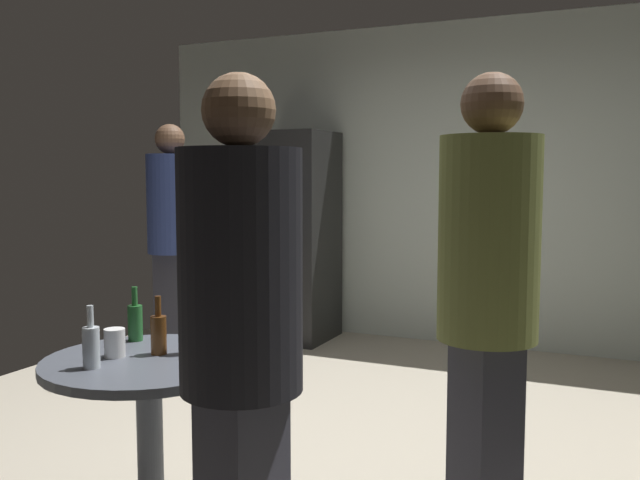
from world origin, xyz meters
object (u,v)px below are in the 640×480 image
object	(u,v)px
beer_bottle_brown	(159,333)
person_in_olive_shirt	(488,291)
beer_bottle_green	(135,321)
person_in_black_shirt	(241,333)
foreground_table	(149,385)
beer_bottle_amber	(188,333)
refrigerator	(291,236)
beer_bottle_clear	(91,345)
plastic_cup_white	(115,343)
person_in_navy_shirt	(172,229)

from	to	relation	value
beer_bottle_brown	person_in_olive_shirt	size ratio (longest dim) A/B	0.13
beer_bottle_green	person_in_black_shirt	bearing A→B (deg)	-36.41
foreground_table	person_in_olive_shirt	world-z (taller)	person_in_olive_shirt
beer_bottle_amber	person_in_black_shirt	bearing A→B (deg)	-44.85
refrigerator	beer_bottle_clear	distance (m)	3.59
foreground_table	person_in_black_shirt	distance (m)	0.92
beer_bottle_amber	person_in_black_shirt	distance (m)	0.87
beer_bottle_brown	beer_bottle_green	distance (m)	0.27
plastic_cup_white	beer_bottle_brown	bearing A→B (deg)	38.99
foreground_table	beer_bottle_amber	bearing A→B (deg)	49.96
foreground_table	person_in_navy_shirt	xyz separation A→B (m)	(-1.30, 1.92, 0.42)
person_in_navy_shirt	person_in_black_shirt	world-z (taller)	person_in_navy_shirt
person_in_olive_shirt	person_in_black_shirt	bearing A→B (deg)	9.42
beer_bottle_brown	beer_bottle_green	xyz separation A→B (m)	(-0.23, 0.14, 0.00)
beer_bottle_clear	person_in_navy_shirt	size ratio (longest dim) A/B	0.13
refrigerator	beer_bottle_brown	distance (m)	3.37
person_in_black_shirt	refrigerator	bearing A→B (deg)	-53.61
beer_bottle_amber	person_in_olive_shirt	xyz separation A→B (m)	(1.13, 0.14, 0.22)
plastic_cup_white	person_in_black_shirt	size ratio (longest dim) A/B	0.06
beer_bottle_amber	beer_bottle_green	bearing A→B (deg)	165.19
refrigerator	plastic_cup_white	xyz separation A→B (m)	(0.90, -3.31, -0.11)
beer_bottle_clear	person_in_olive_shirt	bearing A→B (deg)	18.75
person_in_navy_shirt	person_in_black_shirt	xyz separation A→B (m)	(2.00, -2.40, -0.05)
beer_bottle_green	foreground_table	bearing A→B (deg)	-42.20
beer_bottle_amber	beer_bottle_brown	size ratio (longest dim) A/B	1.00
beer_bottle_amber	refrigerator	bearing A→B (deg)	109.69
person_in_navy_shirt	beer_bottle_clear	bearing A→B (deg)	28.76
beer_bottle_brown	person_in_olive_shirt	bearing A→B (deg)	8.89
person_in_black_shirt	beer_bottle_brown	bearing A→B (deg)	-26.26
beer_bottle_amber	person_in_olive_shirt	bearing A→B (deg)	7.03
plastic_cup_white	person_in_black_shirt	xyz separation A→B (m)	(0.83, -0.44, 0.21)
beer_bottle_amber	person_in_black_shirt	size ratio (longest dim) A/B	0.13
person_in_black_shirt	beer_bottle_clear	bearing A→B (deg)	-7.92
foreground_table	person_in_navy_shirt	distance (m)	2.36
beer_bottle_clear	person_in_olive_shirt	world-z (taller)	person_in_olive_shirt
refrigerator	plastic_cup_white	size ratio (longest dim) A/B	16.36
refrigerator	beer_bottle_clear	size ratio (longest dim) A/B	7.83
beer_bottle_brown	beer_bottle_clear	distance (m)	0.28
beer_bottle_clear	person_in_black_shirt	bearing A→B (deg)	-19.56
refrigerator	foreground_table	distance (m)	3.44
beer_bottle_clear	refrigerator	bearing A→B (deg)	104.99
beer_bottle_green	plastic_cup_white	size ratio (longest dim) A/B	2.09
beer_bottle_brown	person_in_navy_shirt	distance (m)	2.28
beer_bottle_clear	person_in_navy_shirt	bearing A→B (deg)	119.48
foreground_table	plastic_cup_white	distance (m)	0.21
refrigerator	beer_bottle_brown	xyz separation A→B (m)	(1.03, -3.20, -0.08)
beer_bottle_brown	plastic_cup_white	xyz separation A→B (m)	(-0.13, -0.10, -0.03)
plastic_cup_white	refrigerator	bearing A→B (deg)	105.23
plastic_cup_white	foreground_table	bearing A→B (deg)	16.67
beer_bottle_clear	person_in_olive_shirt	xyz separation A→B (m)	(1.33, 0.45, 0.22)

